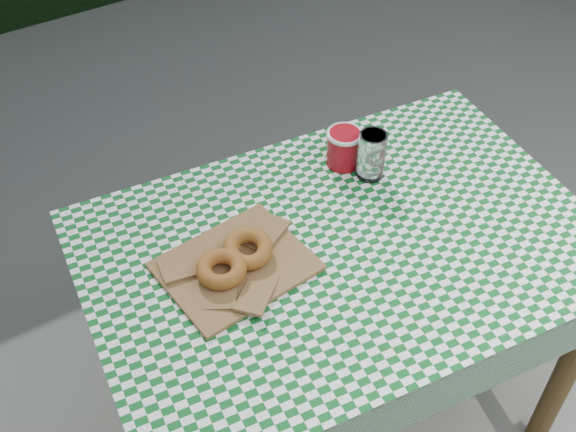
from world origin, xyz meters
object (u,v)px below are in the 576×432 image
at_px(table, 336,341).
at_px(coffee_mug, 344,148).
at_px(drinking_glass, 372,155).
at_px(paper_bag, 236,265).

relative_size(table, coffee_mug, 6.63).
distance_m(coffee_mug, drinking_glass, 0.08).
xyz_separation_m(paper_bag, coffee_mug, (0.41, 0.17, 0.04)).
distance_m(paper_bag, drinking_glass, 0.45).
relative_size(paper_bag, drinking_glass, 2.49).
bearing_deg(table, drinking_glass, 46.28).
bearing_deg(paper_bag, coffee_mug, 22.56).
distance_m(table, paper_bag, 0.47).
height_order(table, drinking_glass, drinking_glass).
distance_m(paper_bag, coffee_mug, 0.44).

